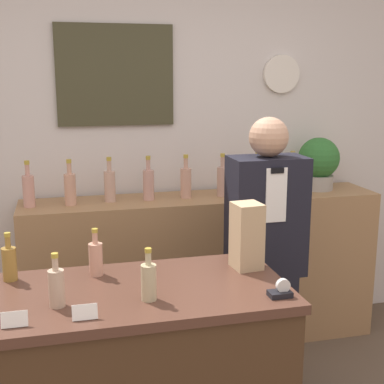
{
  "coord_description": "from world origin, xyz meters",
  "views": [
    {
      "loc": [
        -0.65,
        -1.55,
        1.8
      ],
      "look_at": [
        0.01,
        1.11,
        1.19
      ],
      "focal_mm": 50.0,
      "sensor_mm": 36.0,
      "label": 1
    }
  ],
  "objects_px": {
    "shopkeeper": "(265,263)",
    "paper_bag": "(247,236)",
    "tape_dispenser": "(281,291)",
    "potted_plant": "(319,162)"
  },
  "relations": [
    {
      "from": "shopkeeper",
      "to": "paper_bag",
      "type": "height_order",
      "value": "shopkeeper"
    },
    {
      "from": "shopkeeper",
      "to": "paper_bag",
      "type": "xyz_separation_m",
      "value": [
        -0.26,
        -0.43,
        0.3
      ]
    },
    {
      "from": "paper_bag",
      "to": "shopkeeper",
      "type": "bearing_deg",
      "value": 58.25
    },
    {
      "from": "paper_bag",
      "to": "tape_dispenser",
      "type": "xyz_separation_m",
      "value": [
        0.02,
        -0.34,
        -0.13
      ]
    },
    {
      "from": "potted_plant",
      "to": "paper_bag",
      "type": "bearing_deg",
      "value": -128.96
    },
    {
      "from": "potted_plant",
      "to": "paper_bag",
      "type": "relative_size",
      "value": 1.21
    },
    {
      "from": "shopkeeper",
      "to": "paper_bag",
      "type": "relative_size",
      "value": 5.3
    },
    {
      "from": "potted_plant",
      "to": "paper_bag",
      "type": "height_order",
      "value": "potted_plant"
    },
    {
      "from": "paper_bag",
      "to": "potted_plant",
      "type": "bearing_deg",
      "value": 51.04
    },
    {
      "from": "paper_bag",
      "to": "tape_dispenser",
      "type": "distance_m",
      "value": 0.36
    }
  ]
}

